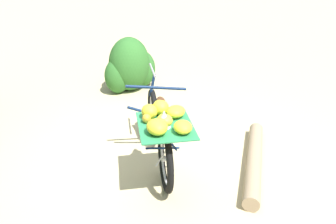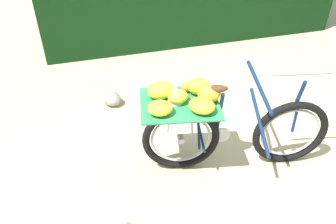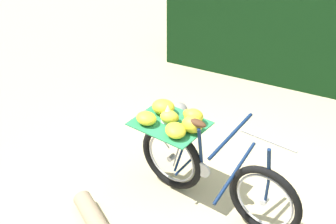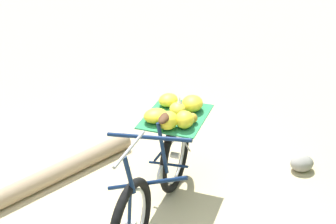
% 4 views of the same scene
% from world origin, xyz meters
% --- Properties ---
extents(ground_plane, '(60.00, 60.00, 0.00)m').
position_xyz_m(ground_plane, '(0.00, 0.00, 0.00)').
color(ground_plane, '#C6B284').
extents(bicycle, '(1.46, 1.48, 1.03)m').
position_xyz_m(bicycle, '(0.02, 0.39, 0.53)').
color(bicycle, black).
rests_on(bicycle, ground_plane).
extents(path_stone, '(0.26, 0.21, 0.16)m').
position_xyz_m(path_stone, '(1.60, 0.36, 0.08)').
color(path_stone, gray).
rests_on(path_stone, ground_plane).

